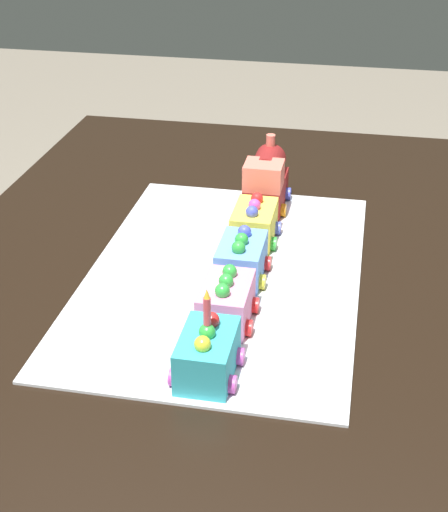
{
  "coord_description": "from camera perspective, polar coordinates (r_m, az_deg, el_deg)",
  "views": [
    {
      "loc": [
        0.92,
        0.14,
        1.32
      ],
      "look_at": [
        -0.04,
        -0.04,
        0.77
      ],
      "focal_mm": 53.48,
      "sensor_mm": 36.0,
      "label": 1
    }
  ],
  "objects": [
    {
      "name": "cake_car_hopper_lemon",
      "position": [
        1.22,
        2.26,
        2.44
      ],
      "size": [
        0.1,
        0.08,
        0.07
      ],
      "color": "#F4E04C",
      "rests_on": "cake_board"
    },
    {
      "name": "cake_locomotive",
      "position": [
        1.33,
        3.16,
        5.58
      ],
      "size": [
        0.14,
        0.08,
        0.12
      ],
      "color": "maroon",
      "rests_on": "cake_board"
    },
    {
      "name": "cake_board",
      "position": [
        1.14,
        0.0,
        -1.41
      ],
      "size": [
        0.6,
        0.4,
        0.0
      ],
      "primitive_type": "cube",
      "color": "silver",
      "rests_on": "dining_table"
    },
    {
      "name": "cake_car_flatbed_bubblegum",
      "position": [
        1.02,
        0.15,
        -3.46
      ],
      "size": [
        0.1,
        0.08,
        0.07
      ],
      "color": "pink",
      "rests_on": "cake_board"
    },
    {
      "name": "dining_table",
      "position": [
        1.16,
        1.75,
        -7.27
      ],
      "size": [
        1.4,
        1.0,
        0.74
      ],
      "color": "black",
      "rests_on": "ground"
    },
    {
      "name": "birthday_candle",
      "position": [
        0.88,
        -1.28,
        -3.88
      ],
      "size": [
        0.01,
        0.01,
        0.05
      ],
      "color": "#F24C59",
      "rests_on": "cake_car_gondola_turquoise"
    },
    {
      "name": "cake_car_gondola_turquoise",
      "position": [
        0.92,
        -1.25,
        -7.35
      ],
      "size": [
        0.1,
        0.08,
        0.07
      ],
      "color": "#38B7C6",
      "rests_on": "cake_board"
    },
    {
      "name": "cake_car_tanker_sky_blue",
      "position": [
        1.11,
        1.31,
        -0.24
      ],
      "size": [
        0.1,
        0.08,
        0.07
      ],
      "color": "#669EEA",
      "rests_on": "cake_board"
    }
  ]
}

